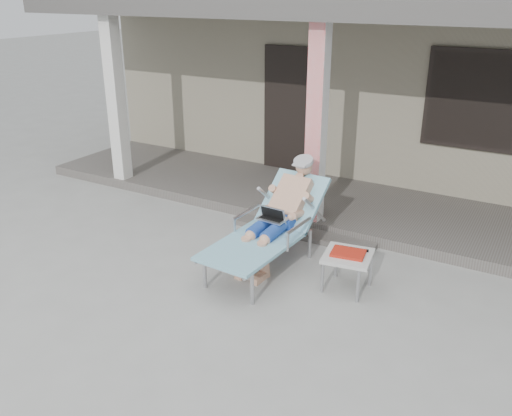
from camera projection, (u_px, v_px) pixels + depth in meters
The scene contains 7 objects.
ground at pixel (230, 299), 5.88m from camera, with size 60.00×60.00×0.00m, color #9E9E99.
house at pixel (409, 69), 10.45m from camera, with size 10.40×5.40×3.30m.
porch_deck at pixel (336, 204), 8.25m from camera, with size 10.00×2.00×0.15m, color #605B56.
porch_overhang at pixel (345, 15), 7.18m from camera, with size 10.00×2.30×2.85m.
porch_step at pixel (303, 233), 7.35m from camera, with size 2.00×0.30×0.07m, color #605B56.
lounger at pixel (275, 203), 6.38m from camera, with size 0.85×1.99×1.27m.
side_table at pixel (348, 258), 5.93m from camera, with size 0.59×0.59×0.46m.
Camera 1 is at (2.77, -4.25, 3.14)m, focal length 38.00 mm.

